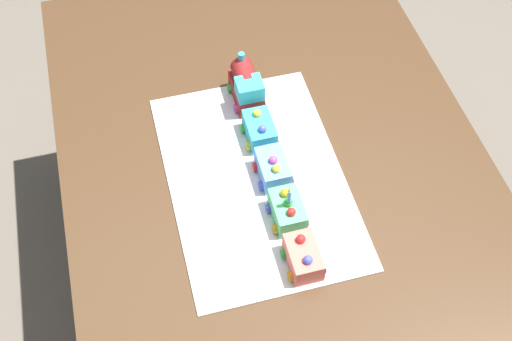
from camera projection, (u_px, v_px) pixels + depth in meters
The scene contains 9 objects.
ground_plane at pixel (268, 288), 2.16m from camera, with size 8.00×8.00×0.00m, color #6B6054.
dining_table at pixel (272, 179), 1.64m from camera, with size 1.40×1.00×0.74m.
cake_board at pixel (256, 179), 1.51m from camera, with size 0.60×0.40×0.00m, color silver.
cake_locomotive at pixel (246, 86), 1.61m from camera, with size 0.14×0.08×0.12m.
cake_car_flatbed_turquoise at pixel (260, 130), 1.56m from camera, with size 0.10×0.08×0.07m.
cake_car_caboose_sky_blue at pixel (273, 169), 1.49m from camera, with size 0.10×0.08×0.07m.
cake_car_hopper_mint_green at pixel (287, 211), 1.42m from camera, with size 0.10×0.08×0.07m.
cake_car_gondola_coral at pixel (303, 257), 1.36m from camera, with size 0.10×0.08×0.07m.
birthday_candle at pixel (289, 195), 1.36m from camera, with size 0.01×0.01×0.05m.
Camera 1 is at (0.90, -0.28, 1.98)m, focal length 45.65 mm.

